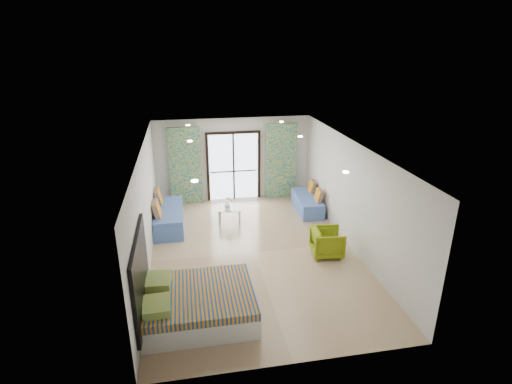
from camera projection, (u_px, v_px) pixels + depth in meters
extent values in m
cube|color=black|center=(233.00, 133.00, 12.61)|extent=(1.76, 0.08, 0.08)
cube|color=black|center=(208.00, 168.00, 12.88)|extent=(0.08, 0.08, 2.20)
cube|color=black|center=(259.00, 166.00, 13.16)|extent=(0.08, 0.08, 2.20)
cube|color=black|center=(234.00, 167.00, 13.02)|extent=(0.05, 0.06, 2.20)
cube|color=#595451|center=(234.00, 171.00, 13.09)|extent=(1.52, 0.03, 0.04)
cube|color=beige|center=(185.00, 166.00, 12.58)|extent=(1.00, 0.10, 2.50)
cube|color=beige|center=(281.00, 161.00, 13.10)|extent=(1.00, 0.10, 2.50)
cylinder|color=#FFE0B2|center=(195.00, 181.00, 6.98)|extent=(0.12, 0.12, 0.02)
cylinder|color=#FFE0B2|center=(346.00, 172.00, 7.45)|extent=(0.12, 0.12, 0.02)
cylinder|color=#FFE0B2|center=(190.00, 141.00, 9.73)|extent=(0.12, 0.12, 0.02)
cylinder|color=#FFE0B2|center=(300.00, 136.00, 10.21)|extent=(0.12, 0.12, 0.02)
cylinder|color=#FFE0B2|center=(188.00, 125.00, 11.57)|extent=(0.12, 0.12, 0.02)
cylinder|color=#FFE0B2|center=(282.00, 122.00, 12.05)|extent=(0.12, 0.12, 0.02)
cube|color=black|center=(140.00, 275.00, 7.12)|extent=(0.06, 2.10, 1.50)
cube|color=silver|center=(145.00, 243.00, 8.27)|extent=(0.02, 0.10, 0.10)
cube|color=silver|center=(200.00, 308.00, 7.59)|extent=(2.07, 1.66, 0.41)
cube|color=navy|center=(199.00, 295.00, 7.49)|extent=(2.05, 1.69, 0.16)
cube|color=#1B7D6D|center=(156.00, 306.00, 6.95)|extent=(0.50, 0.59, 0.15)
cube|color=#1B7D6D|center=(158.00, 281.00, 7.67)|extent=(0.51, 0.60, 0.15)
cube|color=#4A69B0|center=(169.00, 219.00, 11.30)|extent=(0.79, 2.02, 0.45)
cube|color=#4A69B0|center=(168.00, 210.00, 11.20)|extent=(0.77, 1.98, 0.11)
cube|color=navy|center=(157.00, 209.00, 10.63)|extent=(0.23, 0.50, 0.47)
cube|color=navy|center=(158.00, 197.00, 11.49)|extent=(0.23, 0.50, 0.47)
cube|color=#4A69B0|center=(307.00, 205.00, 12.40)|extent=(0.75, 1.73, 0.38)
cube|color=#4A69B0|center=(307.00, 198.00, 12.32)|extent=(0.73, 1.69, 0.09)
cube|color=navy|center=(319.00, 195.00, 11.90)|extent=(0.21, 0.43, 0.39)
cube|color=navy|center=(312.00, 186.00, 12.64)|extent=(0.21, 0.43, 0.39)
cylinder|color=silver|center=(219.00, 218.00, 11.39)|extent=(0.06, 0.06, 0.42)
cylinder|color=silver|center=(239.00, 218.00, 11.42)|extent=(0.06, 0.06, 0.42)
cylinder|color=silver|center=(220.00, 210.00, 11.93)|extent=(0.06, 0.06, 0.42)
cylinder|color=silver|center=(239.00, 210.00, 11.95)|extent=(0.06, 0.06, 0.42)
cube|color=#8CA59E|center=(229.00, 207.00, 11.60)|extent=(0.74, 0.74, 0.02)
sphere|color=white|center=(231.00, 200.00, 11.52)|extent=(0.07, 0.07, 0.07)
sphere|color=white|center=(229.00, 199.00, 11.56)|extent=(0.07, 0.07, 0.07)
sphere|color=white|center=(227.00, 199.00, 11.50)|extent=(0.07, 0.07, 0.07)
sphere|color=white|center=(229.00, 199.00, 11.44)|extent=(0.07, 0.07, 0.07)
imported|color=white|center=(227.00, 205.00, 11.50)|extent=(0.18, 0.19, 0.18)
imported|color=olive|center=(327.00, 241.00, 9.77)|extent=(0.76, 0.80, 0.75)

